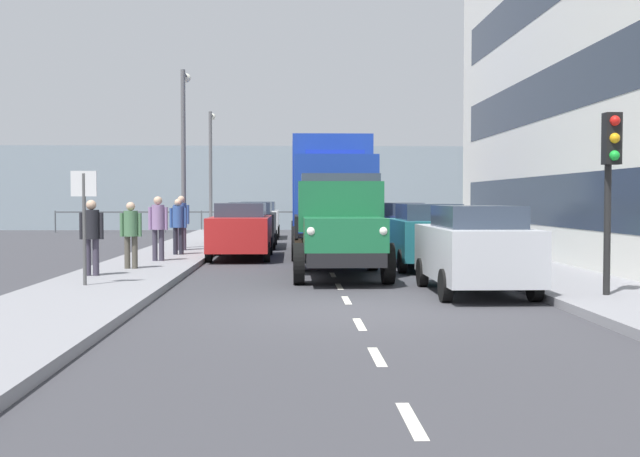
{
  "coord_description": "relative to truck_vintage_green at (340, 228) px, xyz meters",
  "views": [
    {
      "loc": [
        0.99,
        12.77,
        1.85
      ],
      "look_at": [
        0.12,
        -11.42,
        0.92
      ],
      "focal_mm": 43.59,
      "sensor_mm": 36.0,
      "label": 1
    }
  ],
  "objects": [
    {
      "name": "car_silver_kerbside_near",
      "position": [
        -2.44,
        3.06,
        -0.28
      ],
      "size": [
        1.8,
        4.01,
        1.72
      ],
      "color": "#B7BABF",
      "rests_on": "ground_plane"
    },
    {
      "name": "road_centreline_markings",
      "position": [
        0.12,
        -4.61,
        -1.17
      ],
      "size": [
        0.12,
        39.05,
        0.01
      ],
      "color": "silver",
      "rests_on": "ground_plane"
    },
    {
      "name": "sidewalk_left",
      "position": [
        -4.69,
        -4.68,
        -1.1
      ],
      "size": [
        2.6,
        41.99,
        0.15
      ],
      "primitive_type": "cube",
      "color": "gray",
      "rests_on": "ground_plane"
    },
    {
      "name": "lamp_post_far",
      "position": [
        5.02,
        -19.61,
        2.52
      ],
      "size": [
        0.32,
        1.14,
        5.89
      ],
      "color": "#59595B",
      "rests_on": "sidewalk_right"
    },
    {
      "name": "pedestrian_couple_b",
      "position": [
        4.78,
        -3.36,
        0.02
      ],
      "size": [
        0.53,
        0.34,
        1.77
      ],
      "color": "#383342",
      "rests_on": "sidewalk_right"
    },
    {
      "name": "pedestrian_in_dark_coat",
      "position": [
        5.04,
        -1.01,
        -0.08
      ],
      "size": [
        0.53,
        0.34,
        1.63
      ],
      "color": "#4C473D",
      "rests_on": "sidewalk_right"
    },
    {
      "name": "car_navy_kerbside_2",
      "position": [
        -2.44,
        -8.27,
        -0.28
      ],
      "size": [
        1.9,
        4.21,
        1.72
      ],
      "color": "navy",
      "rests_on": "ground_plane"
    },
    {
      "name": "pedestrian_by_lamp",
      "position": [
        4.59,
        -5.78,
        -0.03
      ],
      "size": [
        0.53,
        0.34,
        1.7
      ],
      "color": "black",
      "rests_on": "sidewalk_right"
    },
    {
      "name": "lamp_post_promenade",
      "position": [
        4.87,
        -9.25,
        2.67
      ],
      "size": [
        0.32,
        1.14,
        6.17
      ],
      "color": "#59595B",
      "rests_on": "sidewalk_right"
    },
    {
      "name": "sea_horizon",
      "position": [
        0.12,
        -28.68,
        1.32
      ],
      "size": [
        80.0,
        0.8,
        5.0
      ],
      "primitive_type": "cube",
      "color": "#84939E",
      "rests_on": "ground_plane"
    },
    {
      "name": "pedestrian_near_railing",
      "position": [
        4.77,
        -7.77,
        0.04
      ],
      "size": [
        0.53,
        0.34,
        1.8
      ],
      "color": "#383342",
      "rests_on": "sidewalk_right"
    },
    {
      "name": "pedestrian_with_bag",
      "position": [
        5.55,
        0.73,
        -0.04
      ],
      "size": [
        0.53,
        0.34,
        1.68
      ],
      "color": "#383342",
      "rests_on": "sidewalk_right"
    },
    {
      "name": "truck_vintage_green",
      "position": [
        0.0,
        0.0,
        0.0
      ],
      "size": [
        2.17,
        5.64,
        2.43
      ],
      "color": "black",
      "rests_on": "ground_plane"
    },
    {
      "name": "car_black_oppositeside_1",
      "position": [
        2.69,
        -11.74,
        -0.28
      ],
      "size": [
        1.95,
        4.65,
        1.72
      ],
      "color": "black",
      "rests_on": "ground_plane"
    },
    {
      "name": "car_red_oppositeside_0",
      "position": [
        2.69,
        -6.02,
        -0.28
      ],
      "size": [
        1.87,
        4.55,
        1.72
      ],
      "color": "#B21E1E",
      "rests_on": "ground_plane"
    },
    {
      "name": "street_sign",
      "position": [
        5.2,
        2.63,
        0.5
      ],
      "size": [
        0.5,
        0.07,
        2.25
      ],
      "color": "#4C4C4C",
      "rests_on": "sidewalk_right"
    },
    {
      "name": "seawall_railing",
      "position": [
        0.12,
        -25.08,
        -0.26
      ],
      "size": [
        28.08,
        0.08,
        1.2
      ],
      "color": "#4C5156",
      "rests_on": "ground_plane"
    },
    {
      "name": "car_teal_kerbside_1",
      "position": [
        -2.44,
        -2.32,
        -0.28
      ],
      "size": [
        1.82,
        3.97,
        1.72
      ],
      "color": "#1E6670",
      "rests_on": "ground_plane"
    },
    {
      "name": "sidewalk_right",
      "position": [
        4.94,
        -4.68,
        -1.1
      ],
      "size": [
        2.6,
        41.99,
        0.15
      ],
      "primitive_type": "cube",
      "color": "gray",
      "rests_on": "ground_plane"
    },
    {
      "name": "ground_plane",
      "position": [
        0.12,
        -4.68,
        -1.18
      ],
      "size": [
        80.0,
        80.0,
        0.0
      ],
      "primitive_type": "plane",
      "color": "#38383D"
    },
    {
      "name": "lorry_cargo_blue",
      "position": [
        -0.16,
        -7.82,
        0.9
      ],
      "size": [
        2.58,
        8.2,
        3.87
      ],
      "color": "#193899",
      "rests_on": "ground_plane"
    },
    {
      "name": "car_white_oppositeside_2",
      "position": [
        2.69,
        -18.53,
        -0.28
      ],
      "size": [
        1.94,
        4.06,
        1.72
      ],
      "color": "white",
      "rests_on": "ground_plane"
    },
    {
      "name": "traffic_light_near",
      "position": [
        -4.46,
        4.62,
        1.29
      ],
      "size": [
        0.28,
        0.41,
        3.2
      ],
      "color": "black",
      "rests_on": "sidewalk_left"
    }
  ]
}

